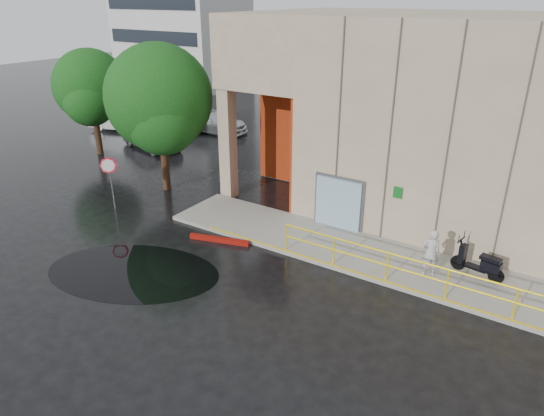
{
  "coord_description": "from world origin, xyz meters",
  "views": [
    {
      "loc": [
        7.53,
        -10.19,
        8.68
      ],
      "look_at": [
        -1.03,
        3.0,
        1.73
      ],
      "focal_mm": 32.0,
      "sensor_mm": 36.0,
      "label": 1
    }
  ],
  "objects_px": {
    "car_c": "(212,121)",
    "red_curb": "(219,240)",
    "car_b": "(122,119)",
    "tree_far": "(90,90)",
    "car_a": "(151,135)",
    "stop_sign": "(110,172)",
    "scooter": "(480,255)",
    "person": "(431,253)",
    "tree_near": "(160,103)"
  },
  "relations": [
    {
      "from": "car_a",
      "to": "red_curb",
      "type": "bearing_deg",
      "value": -111.08
    },
    {
      "from": "tree_far",
      "to": "person",
      "type": "bearing_deg",
      "value": -8.72
    },
    {
      "from": "stop_sign",
      "to": "red_curb",
      "type": "xyz_separation_m",
      "value": [
        5.73,
        0.15,
        -1.69
      ]
    },
    {
      "from": "red_curb",
      "to": "car_b",
      "type": "bearing_deg",
      "value": 149.72
    },
    {
      "from": "person",
      "to": "car_c",
      "type": "xyz_separation_m",
      "value": [
        -18.03,
        10.76,
        -0.24
      ]
    },
    {
      "from": "stop_sign",
      "to": "tree_far",
      "type": "height_order",
      "value": "tree_far"
    },
    {
      "from": "tree_near",
      "to": "car_c",
      "type": "bearing_deg",
      "value": 118.1
    },
    {
      "from": "scooter",
      "to": "red_curb",
      "type": "distance_m",
      "value": 9.22
    },
    {
      "from": "stop_sign",
      "to": "car_a",
      "type": "relative_size",
      "value": 0.52
    },
    {
      "from": "person",
      "to": "car_c",
      "type": "relative_size",
      "value": 0.33
    },
    {
      "from": "car_b",
      "to": "tree_far",
      "type": "bearing_deg",
      "value": -160.92
    },
    {
      "from": "scooter",
      "to": "tree_far",
      "type": "relative_size",
      "value": 0.3
    },
    {
      "from": "car_a",
      "to": "car_c",
      "type": "height_order",
      "value": "car_a"
    },
    {
      "from": "red_curb",
      "to": "tree_near",
      "type": "height_order",
      "value": "tree_near"
    },
    {
      "from": "car_a",
      "to": "car_b",
      "type": "distance_m",
      "value": 5.16
    },
    {
      "from": "scooter",
      "to": "tree_far",
      "type": "distance_m",
      "value": 22.01
    },
    {
      "from": "person",
      "to": "tree_far",
      "type": "xyz_separation_m",
      "value": [
        -20.33,
        3.12,
        2.81
      ]
    },
    {
      "from": "car_c",
      "to": "person",
      "type": "bearing_deg",
      "value": -125.38
    },
    {
      "from": "car_c",
      "to": "tree_near",
      "type": "distance_m",
      "value": 11.5
    },
    {
      "from": "scooter",
      "to": "red_curb",
      "type": "bearing_deg",
      "value": -153.9
    },
    {
      "from": "stop_sign",
      "to": "car_a",
      "type": "bearing_deg",
      "value": 101.82
    },
    {
      "from": "tree_far",
      "to": "car_a",
      "type": "bearing_deg",
      "value": 58.97
    },
    {
      "from": "stop_sign",
      "to": "tree_near",
      "type": "bearing_deg",
      "value": 59.69
    },
    {
      "from": "person",
      "to": "car_a",
      "type": "distance_m",
      "value": 19.61
    },
    {
      "from": "tree_far",
      "to": "car_c",
      "type": "bearing_deg",
      "value": 73.27
    },
    {
      "from": "car_b",
      "to": "tree_far",
      "type": "height_order",
      "value": "tree_far"
    },
    {
      "from": "scooter",
      "to": "car_a",
      "type": "xyz_separation_m",
      "value": [
        -20.11,
        4.97,
        -0.14
      ]
    },
    {
      "from": "car_a",
      "to": "car_c",
      "type": "relative_size",
      "value": 0.92
    },
    {
      "from": "car_b",
      "to": "scooter",
      "type": "bearing_deg",
      "value": -121.47
    },
    {
      "from": "stop_sign",
      "to": "car_c",
      "type": "bearing_deg",
      "value": 86.76
    },
    {
      "from": "person",
      "to": "car_b",
      "type": "height_order",
      "value": "person"
    },
    {
      "from": "red_curb",
      "to": "car_c",
      "type": "height_order",
      "value": "car_c"
    },
    {
      "from": "person",
      "to": "stop_sign",
      "type": "xyz_separation_m",
      "value": [
        -13.19,
        -1.86,
        0.81
      ]
    },
    {
      "from": "car_c",
      "to": "red_curb",
      "type": "bearing_deg",
      "value": -144.25
    },
    {
      "from": "scooter",
      "to": "stop_sign",
      "type": "relative_size",
      "value": 0.74
    },
    {
      "from": "scooter",
      "to": "stop_sign",
      "type": "xyz_separation_m",
      "value": [
        -14.56,
        -2.66,
        0.86
      ]
    },
    {
      "from": "person",
      "to": "scooter",
      "type": "bearing_deg",
      "value": -179.98
    },
    {
      "from": "stop_sign",
      "to": "tree_near",
      "type": "relative_size",
      "value": 0.35
    },
    {
      "from": "stop_sign",
      "to": "tree_near",
      "type": "height_order",
      "value": "tree_near"
    },
    {
      "from": "car_a",
      "to": "car_b",
      "type": "bearing_deg",
      "value": 80.69
    },
    {
      "from": "scooter",
      "to": "red_curb",
      "type": "height_order",
      "value": "scooter"
    },
    {
      "from": "car_c",
      "to": "car_a",
      "type": "bearing_deg",
      "value": 167.41
    },
    {
      "from": "tree_near",
      "to": "tree_far",
      "type": "height_order",
      "value": "tree_near"
    },
    {
      "from": "red_curb",
      "to": "tree_far",
      "type": "bearing_deg",
      "value": 159.43
    },
    {
      "from": "person",
      "to": "tree_far",
      "type": "height_order",
      "value": "tree_far"
    },
    {
      "from": "person",
      "to": "car_b",
      "type": "xyz_separation_m",
      "value": [
        -23.53,
        7.68,
        -0.21
      ]
    },
    {
      "from": "scooter",
      "to": "red_curb",
      "type": "xyz_separation_m",
      "value": [
        -8.83,
        -2.51,
        -0.84
      ]
    },
    {
      "from": "car_a",
      "to": "car_c",
      "type": "xyz_separation_m",
      "value": [
        0.71,
        5.0,
        -0.06
      ]
    },
    {
      "from": "red_curb",
      "to": "tree_far",
      "type": "distance_m",
      "value": 14.24
    },
    {
      "from": "red_curb",
      "to": "tree_near",
      "type": "xyz_separation_m",
      "value": [
        -5.42,
        2.81,
        4.15
      ]
    }
  ]
}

